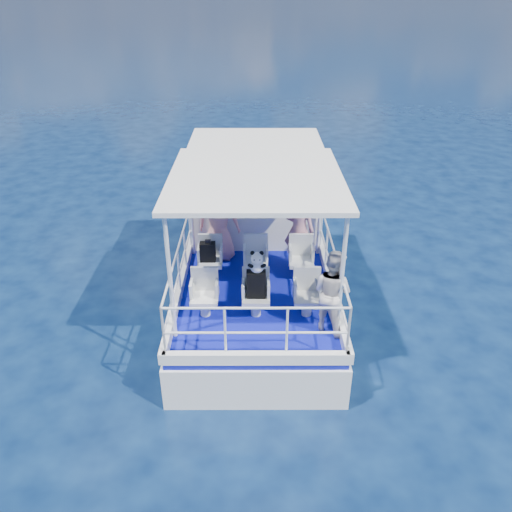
{
  "coord_description": "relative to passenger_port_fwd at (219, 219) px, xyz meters",
  "views": [
    {
      "loc": [
        -0.01,
        -8.4,
        6.1
      ],
      "look_at": [
        0.0,
        -0.4,
        1.7
      ],
      "focal_mm": 35.0,
      "sensor_mm": 36.0,
      "label": 1
    }
  ],
  "objects": [
    {
      "name": "passenger_port_fwd",
      "position": [
        0.0,
        0.0,
        0.0
      ],
      "size": [
        0.73,
        0.56,
        1.79
      ],
      "primitive_type": "imported",
      "rotation": [
        0.0,
        0.0,
        3.01
      ],
      "color": "pink",
      "rests_on": "deck"
    },
    {
      "name": "canopy_posts",
      "position": [
        0.77,
        -1.26,
        0.2
      ],
      "size": [
        2.77,
        2.97,
        2.2
      ],
      "color": "white",
      "rests_on": "deck"
    },
    {
      "name": "panda",
      "position": [
        0.79,
        -2.1,
        0.18
      ],
      "size": [
        0.26,
        0.22,
        0.4
      ],
      "primitive_type": null,
      "color": "silver",
      "rests_on": "backpack_center"
    },
    {
      "name": "ground",
      "position": [
        0.77,
        -1.01,
        -1.8
      ],
      "size": [
        2000.0,
        2000.0,
        0.0
      ],
      "primitive_type": "plane",
      "color": "#071533",
      "rests_on": "ground"
    },
    {
      "name": "deck",
      "position": [
        0.77,
        -0.01,
        -0.95
      ],
      "size": [
        2.9,
        6.9,
        0.1
      ],
      "primitive_type": "cube",
      "color": "#0A0D8B",
      "rests_on": "hull"
    },
    {
      "name": "railings",
      "position": [
        0.77,
        -1.58,
        -0.4
      ],
      "size": [
        2.84,
        3.59,
        1.0
      ],
      "primitive_type": null,
      "color": "white",
      "rests_on": "deck"
    },
    {
      "name": "seat_port_fwd",
      "position": [
        -0.13,
        -0.81,
        -0.71
      ],
      "size": [
        0.48,
        0.46,
        0.38
      ],
      "primitive_type": "cube",
      "color": "silver",
      "rests_on": "deck"
    },
    {
      "name": "canopy",
      "position": [
        0.77,
        -1.21,
        1.34
      ],
      "size": [
        3.0,
        3.2,
        0.08
      ],
      "primitive_type": "cube",
      "color": "white",
      "rests_on": "cabin"
    },
    {
      "name": "seat_port_aft",
      "position": [
        -0.13,
        -2.11,
        -0.71
      ],
      "size": [
        0.48,
        0.46,
        0.38
      ],
      "primitive_type": "cube",
      "color": "silver",
      "rests_on": "deck"
    },
    {
      "name": "passenger_stbd_fwd",
      "position": [
        1.64,
        -0.39,
        -0.05
      ],
      "size": [
        0.72,
        0.59,
        1.68
      ],
      "primitive_type": "imported",
      "rotation": [
        0.0,
        0.0,
        2.78
      ],
      "color": "pink",
      "rests_on": "deck"
    },
    {
      "name": "seat_center_aft",
      "position": [
        0.77,
        -2.11,
        -0.71
      ],
      "size": [
        0.48,
        0.46,
        0.38
      ],
      "primitive_type": "cube",
      "color": "silver",
      "rests_on": "deck"
    },
    {
      "name": "passenger_stbd_aft",
      "position": [
        2.02,
        -2.51,
        -0.15
      ],
      "size": [
        0.92,
        0.91,
        1.49
      ],
      "primitive_type": "imported",
      "rotation": [
        0.0,
        0.0,
        2.41
      ],
      "color": "silver",
      "rests_on": "deck"
    },
    {
      "name": "backpack_center",
      "position": [
        0.77,
        -2.09,
        -0.27
      ],
      "size": [
        0.33,
        0.19,
        0.49
      ],
      "primitive_type": "cube",
      "color": "black",
      "rests_on": "seat_center_aft"
    },
    {
      "name": "seat_stbd_aft",
      "position": [
        1.67,
        -2.11,
        -0.71
      ],
      "size": [
        0.48,
        0.46,
        0.38
      ],
      "primitive_type": "cube",
      "color": "silver",
      "rests_on": "deck"
    },
    {
      "name": "cabin",
      "position": [
        0.77,
        1.29,
        0.2
      ],
      "size": [
        2.85,
        2.0,
        2.2
      ],
      "primitive_type": "cube",
      "color": "white",
      "rests_on": "deck"
    },
    {
      "name": "seat_center_fwd",
      "position": [
        0.77,
        -0.81,
        -0.71
      ],
      "size": [
        0.48,
        0.46,
        0.38
      ],
      "primitive_type": "cube",
      "color": "silver",
      "rests_on": "deck"
    },
    {
      "name": "backpack_port",
      "position": [
        -0.17,
        -0.82,
        -0.32
      ],
      "size": [
        0.3,
        0.17,
        0.4
      ],
      "primitive_type": "cube",
      "color": "black",
      "rests_on": "seat_port_fwd"
    },
    {
      "name": "compact_camera",
      "position": [
        -0.16,
        -0.83,
        -0.09
      ],
      "size": [
        0.11,
        0.07,
        0.07
      ],
      "primitive_type": "cube",
      "color": "black",
      "rests_on": "backpack_port"
    },
    {
      "name": "hull",
      "position": [
        0.77,
        -0.01,
        -1.8
      ],
      "size": [
        3.0,
        7.0,
        1.6
      ],
      "primitive_type": "cube",
      "color": "white",
      "rests_on": "ground"
    },
    {
      "name": "seat_stbd_fwd",
      "position": [
        1.67,
        -0.81,
        -0.71
      ],
      "size": [
        0.48,
        0.46,
        0.38
      ],
      "primitive_type": "cube",
      "color": "silver",
      "rests_on": "deck"
    }
  ]
}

